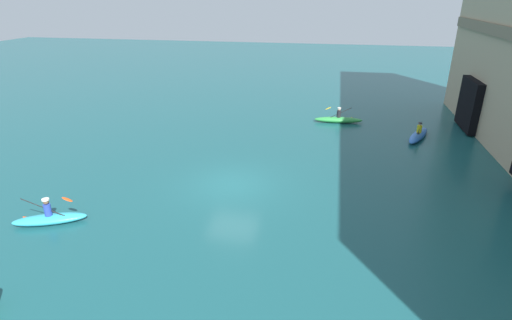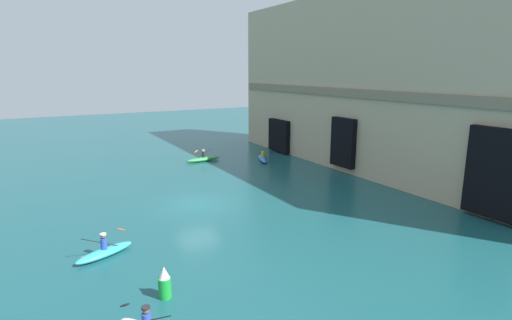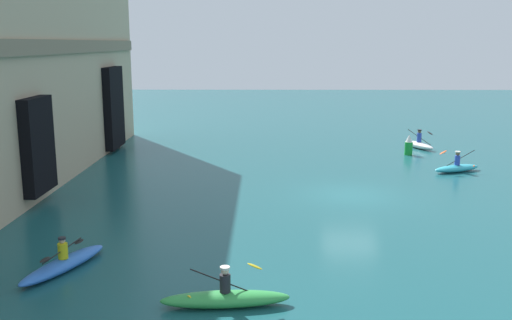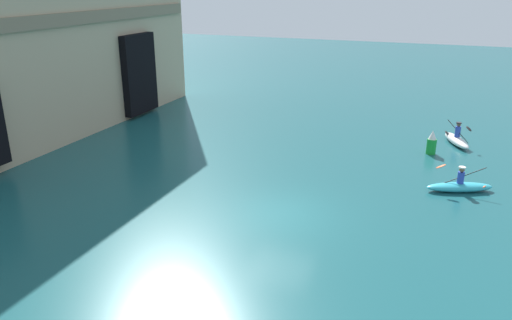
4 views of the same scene
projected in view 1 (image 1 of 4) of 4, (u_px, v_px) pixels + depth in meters
ground_plane at (232, 185)px, 19.67m from camera, size 120.00×120.00×0.00m
kayak_cyan at (50, 218)px, 16.29m from camera, size 1.79×2.93×1.22m
kayak_green at (338, 119)px, 28.95m from camera, size 1.01×3.49×1.19m
kayak_blue at (418, 135)px, 25.87m from camera, size 3.56×2.08×1.06m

